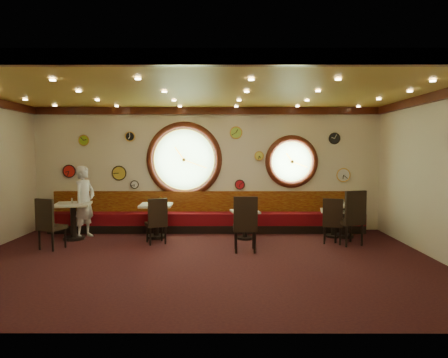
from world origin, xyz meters
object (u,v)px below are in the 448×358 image
Objects in this scene: condiment_e_bottle at (347,200)px; condiment_d_salt at (333,208)px; table_d at (333,220)px; condiment_b_pepper at (159,202)px; condiment_a_pepper at (72,201)px; condiment_c_pepper at (247,209)px; condiment_c_salt at (243,208)px; condiment_d_bottle at (336,206)px; waiter at (85,202)px; condiment_b_bottle at (160,200)px; table_b at (156,217)px; chair_a at (48,220)px; condiment_a_bottle at (78,199)px; table_a at (73,217)px; condiment_e_pepper at (343,202)px; condiment_e_salt at (343,202)px; condiment_a_salt at (72,200)px; chair_e at (352,214)px; condiment_c_bottle at (250,206)px; table_c at (245,221)px; table_e at (344,216)px; chair_c at (245,220)px; condiment_d_pepper at (336,208)px; chair_b at (157,218)px; chair_d at (333,218)px.

condiment_d_salt is at bearing -172.27° from condiment_e_bottle.
condiment_b_pepper is (-4.19, -0.12, 0.45)m from table_d.
condiment_d_salt is at bearing 2.85° from condiment_a_pepper.
condiment_c_salt is at bearing 155.45° from condiment_c_pepper.
waiter is (-6.05, -0.14, 0.11)m from condiment_d_bottle.
condiment_b_bottle is (0.02, 0.11, 0.02)m from condiment_b_pepper.
condiment_a_pepper is at bearing -174.19° from table_b.
table_b is at bearing 49.88° from chair_a.
condiment_b_bottle is at bearing 7.07° from condiment_a_bottle.
condiment_d_salt is at bearing 174.65° from table_d.
table_a is 8.32× the size of condiment_e_pepper.
condiment_b_pepper is 0.98× the size of condiment_e_pepper.
condiment_d_salt is 0.29m from condiment_e_salt.
table_b is 2.01m from condiment_a_salt.
chair_e reaches higher than condiment_c_bottle.
condiment_d_bottle is at bearing 166.52° from condiment_e_salt.
chair_a is 7.63× the size of condiment_c_pepper.
condiment_b_bottle is (1.89, 0.23, -0.05)m from condiment_a_bottle.
condiment_c_pepper is at bearing 34.52° from chair_a.
condiment_d_salt is at bearing 6.30° from table_c.
table_d is (2.15, 0.23, -0.01)m from table_c.
table_a is 2.02m from condiment_b_pepper.
table_e is 1.25× the size of chair_c.
table_a is 4.03m from table_c.
condiment_a_pepper is 0.94× the size of condiment_e_pepper.
condiment_a_pepper is 0.96× the size of condiment_b_pepper.
condiment_a_pepper is 0.64× the size of condiment_a_bottle.
condiment_e_salt reaches higher than table_b.
condiment_b_pepper reaches higher than condiment_d_pepper.
condiment_b_pepper reaches higher than condiment_c_bottle.
condiment_d_salt is (2.13, 0.23, 0.28)m from table_c.
waiter reaches higher than condiment_e_salt.
chair_b reaches higher than condiment_a_bottle.
chair_d reaches higher than condiment_d_pepper.
chair_c is 4.55× the size of condiment_b_bottle.
table_a is 1.44× the size of chair_b.
table_d is 0.27m from table_e.
condiment_c_pepper is 0.54× the size of condiment_a_bottle.
condiment_b_pepper is (-4.45, -0.12, 0.36)m from table_e.
condiment_d_bottle is (4.25, 0.08, -0.14)m from condiment_b_bottle.
waiter is (0.35, 1.20, 0.24)m from chair_a.
waiter reaches higher than condiment_d_bottle.
condiment_a_pepper is at bearing -176.55° from condiment_d_bottle.
condiment_a_bottle is (-1.87, -0.13, 0.07)m from condiment_b_pepper.
condiment_c_salt is 2.18m from condiment_d_salt.
condiment_a_salt is 2.04m from condiment_b_pepper.
chair_a reaches higher than condiment_d_salt.
table_d is 0.93× the size of chair_e.
table_e is at bearing 65.69° from chair_e.
chair_a is 6.51m from chair_e.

